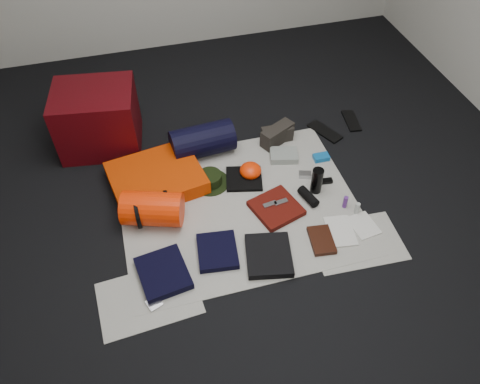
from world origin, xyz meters
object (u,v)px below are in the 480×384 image
object	(u,v)px
navy_duffel	(202,141)
sleeping_pad	(156,178)
water_bottle	(317,181)
stuff_sack	(153,209)
paperback_book	(322,240)
red_cabinet	(98,119)
compact_camera	(305,175)

from	to	relation	value
navy_duffel	sleeping_pad	bearing A→B (deg)	-153.79
sleeping_pad	water_bottle	distance (m)	1.13
stuff_sack	paperback_book	xyz separation A→B (m)	(1.01, -0.47, -0.10)
red_cabinet	paperback_book	distance (m)	1.87
water_bottle	paperback_book	xyz separation A→B (m)	(-0.13, -0.43, -0.08)
sleeping_pad	stuff_sack	xyz separation A→B (m)	(-0.07, -0.33, 0.06)
water_bottle	stuff_sack	bearing A→B (deg)	178.31
compact_camera	paperback_book	size ratio (longest dim) A/B	0.40
red_cabinet	compact_camera	distance (m)	1.60
compact_camera	paperback_book	distance (m)	0.59
sleeping_pad	paperback_book	world-z (taller)	sleeping_pad
sleeping_pad	paperback_book	bearing A→B (deg)	-40.29
sleeping_pad	paperback_book	distance (m)	1.24
red_cabinet	compact_camera	bearing A→B (deg)	-20.82
red_cabinet	water_bottle	xyz separation A→B (m)	(1.41, -0.92, -0.14)
stuff_sack	compact_camera	distance (m)	1.13
stuff_sack	navy_duffel	xyz separation A→B (m)	(0.46, 0.57, 0.01)
stuff_sack	red_cabinet	bearing A→B (deg)	106.75
red_cabinet	water_bottle	distance (m)	1.69
navy_duffel	water_bottle	bearing A→B (deg)	-46.01
water_bottle	navy_duffel	bearing A→B (deg)	138.71
compact_camera	stuff_sack	bearing A→B (deg)	-155.38
navy_duffel	water_bottle	distance (m)	0.91
sleeping_pad	paperback_book	size ratio (longest dim) A/B	2.82
navy_duffel	paperback_book	distance (m)	1.18
sleeping_pad	navy_duffel	size ratio (longest dim) A/B	1.34
navy_duffel	paperback_book	bearing A→B (deg)	-66.59
navy_duffel	stuff_sack	bearing A→B (deg)	-133.72
water_bottle	compact_camera	xyz separation A→B (m)	(-0.02, 0.15, -0.08)
stuff_sack	paperback_book	size ratio (longest dim) A/B	1.76
red_cabinet	water_bottle	size ratio (longest dim) A/B	2.91
navy_duffel	compact_camera	xyz separation A→B (m)	(0.66, -0.45, -0.10)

